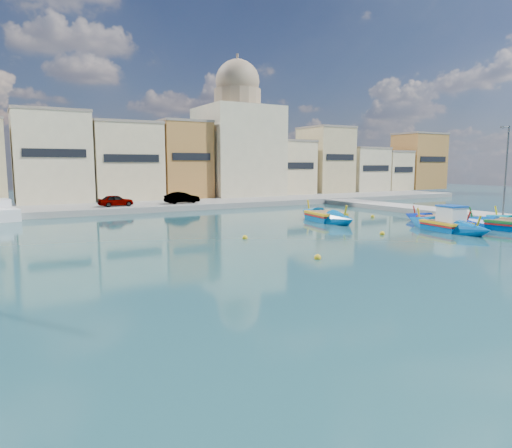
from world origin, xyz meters
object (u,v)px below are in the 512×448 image
object	(u,v)px
church_block	(238,138)
luzzu_blue_cabin	(446,226)
quay_street_lamp	(506,171)
luzzu_green	(325,218)
luzzu_cyan_mid	(439,221)

from	to	relation	value
church_block	luzzu_blue_cabin	xyz separation A→B (m)	(-0.85, -34.91, -8.05)
quay_street_lamp	luzzu_green	bearing A→B (deg)	146.80
quay_street_lamp	luzzu_blue_cabin	bearing A→B (deg)	-173.72
church_block	luzzu_green	bearing A→B (deg)	-100.81
quay_street_lamp	luzzu_cyan_mid	bearing A→B (deg)	163.41
church_block	luzzu_green	distance (m)	27.58
luzzu_cyan_mid	church_block	bearing A→B (deg)	92.99
luzzu_cyan_mid	luzzu_green	xyz separation A→B (m)	(-6.63, 6.39, 0.05)
luzzu_blue_cabin	luzzu_cyan_mid	xyz separation A→B (m)	(2.53, 2.63, -0.11)
quay_street_lamp	luzzu_cyan_mid	distance (m)	7.27
quay_street_lamp	luzzu_green	distance (m)	15.35
church_block	luzzu_blue_cabin	world-z (taller)	church_block
quay_street_lamp	luzzu_cyan_mid	xyz separation A→B (m)	(-5.76, 1.72, -4.09)
church_block	luzzu_green	world-z (taller)	church_block
quay_street_lamp	luzzu_green	world-z (taller)	quay_street_lamp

